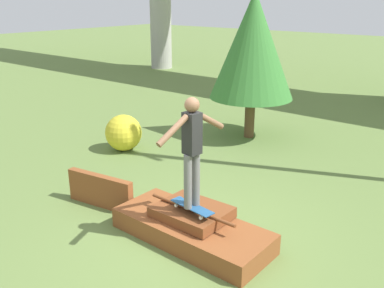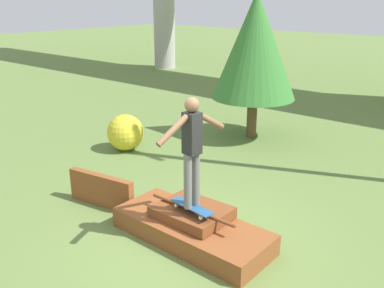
# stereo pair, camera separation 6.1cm
# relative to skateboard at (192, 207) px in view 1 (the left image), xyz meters

# --- Properties ---
(ground_plane) EXTENTS (80.00, 80.00, 0.00)m
(ground_plane) POSITION_rel_skateboard_xyz_m (-0.07, 0.08, -0.63)
(ground_plane) COLOR olive
(scrap_pile) EXTENTS (2.56, 1.06, 0.56)m
(scrap_pile) POSITION_rel_skateboard_xyz_m (-0.09, 0.10, -0.42)
(scrap_pile) COLOR brown
(scrap_pile) RESTS_ON ground_plane
(scrap_plank_loose) EXTENTS (1.40, 0.36, 0.60)m
(scrap_plank_loose) POSITION_rel_skateboard_xyz_m (-2.09, -0.07, -0.33)
(scrap_plank_loose) COLOR brown
(scrap_plank_loose) RESTS_ON ground_plane
(skateboard) EXTENTS (0.79, 0.29, 0.09)m
(skateboard) POSITION_rel_skateboard_xyz_m (0.00, 0.00, 0.00)
(skateboard) COLOR #23517F
(skateboard) RESTS_ON scrap_pile
(skater) EXTENTS (0.24, 1.29, 1.67)m
(skater) POSITION_rel_skateboard_xyz_m (-0.00, -0.00, 0.99)
(skater) COLOR slate
(skater) RESTS_ON skateboard
(tree_behind_left) EXTENTS (2.18, 2.18, 3.82)m
(tree_behind_left) POSITION_rel_skateboard_xyz_m (-2.16, 5.13, 1.81)
(tree_behind_left) COLOR brown
(tree_behind_left) RESTS_ON ground_plane
(bush_yellow_flowering) EXTENTS (0.90, 0.90, 0.90)m
(bush_yellow_flowering) POSITION_rel_skateboard_xyz_m (-4.01, 2.25, -0.18)
(bush_yellow_flowering) COLOR gold
(bush_yellow_flowering) RESTS_ON ground_plane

